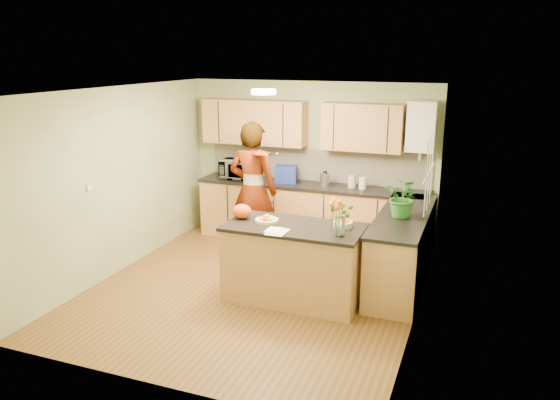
% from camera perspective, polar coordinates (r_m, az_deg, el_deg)
% --- Properties ---
extents(floor, '(4.50, 4.50, 0.00)m').
position_cam_1_polar(floor, '(7.08, -2.51, -9.21)').
color(floor, brown).
rests_on(floor, ground).
extents(ceiling, '(4.00, 4.50, 0.02)m').
position_cam_1_polar(ceiling, '(6.47, -2.77, 11.41)').
color(ceiling, white).
rests_on(ceiling, wall_back).
extents(wall_back, '(4.00, 0.02, 2.50)m').
position_cam_1_polar(wall_back, '(8.72, 3.25, 4.09)').
color(wall_back, gray).
rests_on(wall_back, floor).
extents(wall_front, '(4.00, 0.02, 2.50)m').
position_cam_1_polar(wall_front, '(4.78, -13.44, -5.72)').
color(wall_front, gray).
rests_on(wall_front, floor).
extents(wall_left, '(0.02, 4.50, 2.50)m').
position_cam_1_polar(wall_left, '(7.66, -16.50, 1.93)').
color(wall_left, gray).
rests_on(wall_left, floor).
extents(wall_right, '(0.02, 4.50, 2.50)m').
position_cam_1_polar(wall_right, '(6.17, 14.67, -1.05)').
color(wall_right, gray).
rests_on(wall_right, floor).
extents(back_counter, '(3.64, 0.62, 0.94)m').
position_cam_1_polar(back_counter, '(8.60, 3.20, -1.42)').
color(back_counter, '#BB834A').
rests_on(back_counter, floor).
extents(right_counter, '(0.62, 2.24, 0.94)m').
position_cam_1_polar(right_counter, '(7.25, 12.68, -4.98)').
color(right_counter, '#BB834A').
rests_on(right_counter, floor).
extents(splashback, '(3.60, 0.02, 0.52)m').
position_cam_1_polar(splashback, '(8.69, 3.85, 3.70)').
color(splashback, silver).
rests_on(splashback, back_counter).
extents(upper_cabinets, '(3.20, 0.34, 0.70)m').
position_cam_1_polar(upper_cabinets, '(8.52, 1.83, 7.93)').
color(upper_cabinets, '#BB834A').
rests_on(upper_cabinets, wall_back).
extents(boiler, '(0.40, 0.30, 0.86)m').
position_cam_1_polar(boiler, '(8.12, 14.58, 7.43)').
color(boiler, white).
rests_on(boiler, wall_back).
extents(window_right, '(0.01, 1.30, 1.05)m').
position_cam_1_polar(window_right, '(6.68, 15.37, 2.78)').
color(window_right, white).
rests_on(window_right, wall_right).
extents(light_switch, '(0.02, 0.09, 0.09)m').
position_cam_1_polar(light_switch, '(7.19, -19.29, 1.27)').
color(light_switch, white).
rests_on(light_switch, wall_left).
extents(ceiling_lamp, '(0.30, 0.30, 0.07)m').
position_cam_1_polar(ceiling_lamp, '(6.74, -1.73, 11.24)').
color(ceiling_lamp, '#FFEABF').
rests_on(ceiling_lamp, ceiling).
extents(peninsula_island, '(1.64, 0.84, 0.94)m').
position_cam_1_polar(peninsula_island, '(6.62, 1.46, -6.55)').
color(peninsula_island, '#BB834A').
rests_on(peninsula_island, floor).
extents(fruit_dish, '(0.28, 0.28, 0.10)m').
position_cam_1_polar(fruit_dish, '(6.57, -1.39, -2.02)').
color(fruit_dish, beige).
rests_on(fruit_dish, peninsula_island).
extents(orange_bowl, '(0.23, 0.23, 0.14)m').
position_cam_1_polar(orange_bowl, '(6.43, 6.57, -2.33)').
color(orange_bowl, beige).
rests_on(orange_bowl, peninsula_island).
extents(flower_vase, '(0.26, 0.26, 0.48)m').
position_cam_1_polar(flower_vase, '(6.04, 6.32, -0.91)').
color(flower_vase, silver).
rests_on(flower_vase, peninsula_island).
extents(orange_bag, '(0.28, 0.26, 0.18)m').
position_cam_1_polar(orange_bag, '(6.73, -3.99, -1.19)').
color(orange_bag, '#F65414').
rests_on(orange_bag, peninsula_island).
extents(papers, '(0.21, 0.29, 0.01)m').
position_cam_1_polar(papers, '(6.23, -0.30, -3.33)').
color(papers, white).
rests_on(papers, peninsula_island).
extents(violinist, '(0.75, 0.51, 2.00)m').
position_cam_1_polar(violinist, '(7.84, -2.83, 0.95)').
color(violinist, tan).
rests_on(violinist, floor).
extents(violin, '(0.62, 0.54, 0.16)m').
position_cam_1_polar(violin, '(7.43, -2.15, 4.91)').
color(violin, '#510805').
rests_on(violin, violinist).
extents(microwave, '(0.57, 0.39, 0.31)m').
position_cam_1_polar(microwave, '(8.87, -4.36, 3.22)').
color(microwave, white).
rests_on(microwave, back_counter).
extents(blue_box, '(0.38, 0.31, 0.27)m').
position_cam_1_polar(blue_box, '(8.60, 0.63, 2.74)').
color(blue_box, navy).
rests_on(blue_box, back_counter).
extents(kettle, '(0.15, 0.15, 0.28)m').
position_cam_1_polar(kettle, '(8.36, 4.71, 2.22)').
color(kettle, '#B2B2B7').
rests_on(kettle, back_counter).
extents(jar_cream, '(0.12, 0.12, 0.18)m').
position_cam_1_polar(jar_cream, '(8.33, 7.52, 1.91)').
color(jar_cream, beige).
rests_on(jar_cream, back_counter).
extents(jar_white, '(0.13, 0.13, 0.17)m').
position_cam_1_polar(jar_white, '(8.27, 8.63, 1.74)').
color(jar_white, white).
rests_on(jar_white, back_counter).
extents(potted_plant, '(0.58, 0.54, 0.52)m').
position_cam_1_polar(potted_plant, '(6.88, 12.83, 0.27)').
color(potted_plant, '#2D7426').
rests_on(potted_plant, right_counter).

